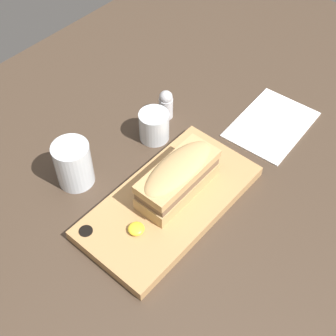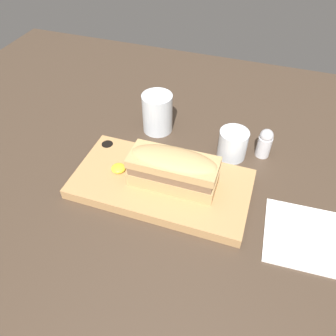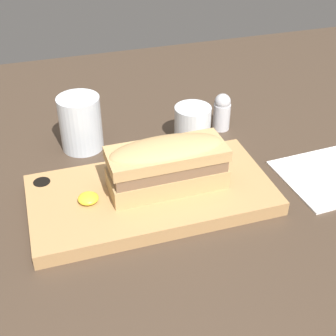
% 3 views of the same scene
% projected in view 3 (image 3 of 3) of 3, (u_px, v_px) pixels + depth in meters
% --- Properties ---
extents(dining_table, '(1.75, 1.23, 0.02)m').
position_uv_depth(dining_table, '(185.00, 181.00, 0.82)').
color(dining_table, '#423326').
rests_on(dining_table, ground).
extents(serving_board, '(0.39, 0.20, 0.02)m').
position_uv_depth(serving_board, '(151.00, 195.00, 0.75)').
color(serving_board, tan).
rests_on(serving_board, dining_table).
extents(sandwich, '(0.19, 0.08, 0.08)m').
position_uv_depth(sandwich, '(167.00, 163.00, 0.73)').
color(sandwich, tan).
rests_on(sandwich, serving_board).
extents(mustard_dollop, '(0.03, 0.03, 0.01)m').
position_uv_depth(mustard_dollop, '(88.00, 198.00, 0.72)').
color(mustard_dollop, yellow).
rests_on(mustard_dollop, serving_board).
extents(water_glass, '(0.08, 0.08, 0.10)m').
position_uv_depth(water_glass, '(81.00, 126.00, 0.87)').
color(water_glass, silver).
rests_on(water_glass, dining_table).
extents(wine_glass, '(0.07, 0.07, 0.07)m').
position_uv_depth(wine_glass, '(192.00, 125.00, 0.89)').
color(wine_glass, silver).
rests_on(wine_glass, dining_table).
extents(salt_shaker, '(0.03, 0.03, 0.08)m').
position_uv_depth(salt_shaker, '(222.00, 111.00, 0.93)').
color(salt_shaker, silver).
rests_on(salt_shaker, dining_table).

